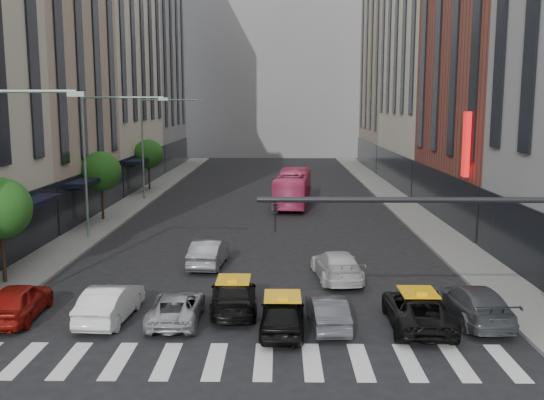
{
  "coord_description": "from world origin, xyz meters",
  "views": [
    {
      "loc": [
        1.12,
        -17.4,
        8.35
      ],
      "look_at": [
        0.77,
        10.47,
        4.0
      ],
      "focal_mm": 40.0,
      "sensor_mm": 36.0,
      "label": 1
    }
  ],
  "objects_px": {
    "streetlamp_mid": "(100,146)",
    "taxi_center": "(283,315)",
    "car_white_front": "(111,302)",
    "bus": "(293,188)",
    "streetlamp_far": "(153,134)",
    "car_red": "(18,301)",
    "taxi_left": "(234,296)"
  },
  "relations": [
    {
      "from": "streetlamp_mid",
      "to": "taxi_center",
      "type": "height_order",
      "value": "streetlamp_mid"
    },
    {
      "from": "car_white_front",
      "to": "streetlamp_mid",
      "type": "bearing_deg",
      "value": -68.76
    },
    {
      "from": "streetlamp_mid",
      "to": "bus",
      "type": "height_order",
      "value": "streetlamp_mid"
    },
    {
      "from": "streetlamp_mid",
      "to": "streetlamp_far",
      "type": "bearing_deg",
      "value": 90.0
    },
    {
      "from": "streetlamp_mid",
      "to": "car_red",
      "type": "height_order",
      "value": "streetlamp_mid"
    },
    {
      "from": "streetlamp_far",
      "to": "car_white_front",
      "type": "relative_size",
      "value": 2.09
    },
    {
      "from": "streetlamp_mid",
      "to": "car_white_front",
      "type": "height_order",
      "value": "streetlamp_mid"
    },
    {
      "from": "car_red",
      "to": "bus",
      "type": "xyz_separation_m",
      "value": [
        11.46,
        27.88,
        0.75
      ]
    },
    {
      "from": "streetlamp_mid",
      "to": "bus",
      "type": "bearing_deg",
      "value": 47.26
    },
    {
      "from": "car_white_front",
      "to": "taxi_left",
      "type": "bearing_deg",
      "value": -163.46
    },
    {
      "from": "streetlamp_far",
      "to": "car_white_front",
      "type": "bearing_deg",
      "value": -81.59
    },
    {
      "from": "car_white_front",
      "to": "taxi_left",
      "type": "height_order",
      "value": "car_white_front"
    },
    {
      "from": "streetlamp_far",
      "to": "car_red",
      "type": "height_order",
      "value": "streetlamp_far"
    },
    {
      "from": "taxi_left",
      "to": "bus",
      "type": "bearing_deg",
      "value": -100.18
    },
    {
      "from": "streetlamp_far",
      "to": "taxi_center",
      "type": "distance_m",
      "value": 34.23
    },
    {
      "from": "streetlamp_far",
      "to": "car_red",
      "type": "bearing_deg",
      "value": -88.42
    },
    {
      "from": "streetlamp_mid",
      "to": "car_white_front",
      "type": "bearing_deg",
      "value": -72.81
    },
    {
      "from": "car_white_front",
      "to": "taxi_center",
      "type": "bearing_deg",
      "value": 173.45
    },
    {
      "from": "streetlamp_mid",
      "to": "streetlamp_far",
      "type": "xyz_separation_m",
      "value": [
        0.0,
        16.0,
        0.0
      ]
    },
    {
      "from": "streetlamp_far",
      "to": "taxi_center",
      "type": "relative_size",
      "value": 2.23
    },
    {
      "from": "car_white_front",
      "to": "taxi_left",
      "type": "relative_size",
      "value": 0.94
    },
    {
      "from": "streetlamp_mid",
      "to": "taxi_left",
      "type": "xyz_separation_m",
      "value": [
        9.29,
        -13.58,
        -5.24
      ]
    },
    {
      "from": "streetlamp_far",
      "to": "taxi_center",
      "type": "bearing_deg",
      "value": -70.52
    },
    {
      "from": "taxi_center",
      "to": "streetlamp_mid",
      "type": "bearing_deg",
      "value": -52.79
    },
    {
      "from": "taxi_center",
      "to": "bus",
      "type": "relative_size",
      "value": 0.38
    },
    {
      "from": "bus",
      "to": "streetlamp_mid",
      "type": "bearing_deg",
      "value": 52.76
    },
    {
      "from": "streetlamp_mid",
      "to": "bus",
      "type": "xyz_separation_m",
      "value": [
        12.3,
        13.31,
        -4.42
      ]
    },
    {
      "from": "taxi_left",
      "to": "bus",
      "type": "distance_m",
      "value": 27.07
    },
    {
      "from": "car_red",
      "to": "bus",
      "type": "distance_m",
      "value": 30.16
    },
    {
      "from": "streetlamp_mid",
      "to": "bus",
      "type": "relative_size",
      "value": 0.85
    },
    {
      "from": "car_red",
      "to": "taxi_center",
      "type": "xyz_separation_m",
      "value": [
        10.44,
        -1.32,
        -0.04
      ]
    },
    {
      "from": "streetlamp_far",
      "to": "taxi_center",
      "type": "xyz_separation_m",
      "value": [
        11.28,
        -31.89,
        -5.22
      ]
    }
  ]
}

